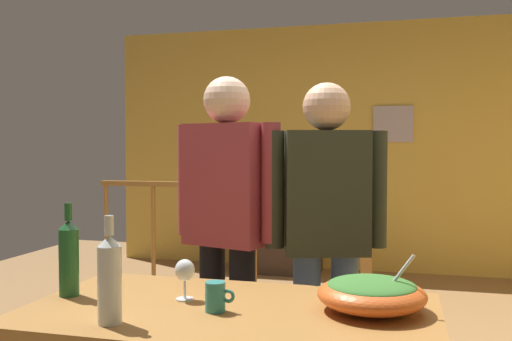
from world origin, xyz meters
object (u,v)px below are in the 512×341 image
object	(u,v)px
flat_screen_tv	(278,195)
salad_bowl	(372,293)
stair_railing	(273,220)
wine_glass	(185,272)
wine_bottle_green	(69,257)
framed_picture	(393,124)
wine_bottle_clear	(110,278)
person_standing_left	(227,214)
tv_console	(278,247)
mug_teal	(216,297)
serving_table	(230,327)
person_standing_right	(326,224)

from	to	relation	value
flat_screen_tv	salad_bowl	xyz separation A→B (m)	(1.19, -3.77, -0.02)
stair_railing	wine_glass	bearing A→B (deg)	-82.74
wine_bottle_green	framed_picture	bearing A→B (deg)	74.75
stair_railing	framed_picture	bearing A→B (deg)	39.18
wine_glass	wine_bottle_clear	bearing A→B (deg)	-111.04
flat_screen_tv	wine_bottle_clear	xyz separation A→B (m)	(0.37, -4.13, 0.07)
framed_picture	person_standing_left	xyz separation A→B (m)	(-0.73, -3.45, -0.58)
stair_railing	salad_bowl	size ratio (longest dim) A/B	7.19
tv_console	person_standing_left	distance (m)	3.27
mug_teal	person_standing_left	distance (m)	0.84
stair_railing	wine_glass	size ratio (longest dim) A/B	17.70
framed_picture	salad_bowl	world-z (taller)	framed_picture
flat_screen_tv	wine_glass	bearing A→B (deg)	-82.58
wine_glass	wine_bottle_green	size ratio (longest dim) A/B	0.43
stair_railing	mug_teal	distance (m)	3.40
stair_railing	mug_teal	xyz separation A→B (m)	(0.58, -3.34, 0.16)
tv_console	flat_screen_tv	bearing A→B (deg)	-90.00
framed_picture	flat_screen_tv	world-z (taller)	framed_picture
serving_table	person_standing_right	world-z (taller)	person_standing_right
tv_console	wine_bottle_clear	size ratio (longest dim) A/B	2.53
salad_bowl	wine_glass	distance (m)	0.69
wine_glass	framed_picture	bearing A→B (deg)	80.62
tv_console	salad_bowl	size ratio (longest dim) A/B	2.36
wine_glass	wine_bottle_clear	distance (m)	0.36
stair_railing	wine_bottle_green	xyz separation A→B (m)	(-0.05, -3.29, 0.26)
flat_screen_tv	serving_table	bearing A→B (deg)	-79.82
stair_railing	wine_bottle_green	bearing A→B (deg)	-90.82
framed_picture	stair_railing	distance (m)	1.69
serving_table	wine_glass	bearing A→B (deg)	162.92
stair_railing	flat_screen_tv	distance (m)	0.60
wine_glass	wine_bottle_green	world-z (taller)	wine_bottle_green
stair_railing	serving_table	world-z (taller)	stair_railing
wine_bottle_green	mug_teal	bearing A→B (deg)	-5.11
wine_glass	wine_bottle_green	xyz separation A→B (m)	(-0.46, -0.06, 0.05)
flat_screen_tv	serving_table	xyz separation A→B (m)	(0.69, -3.86, -0.15)
flat_screen_tv	serving_table	world-z (taller)	flat_screen_tv
stair_railing	salad_bowl	world-z (taller)	stair_railing
person_standing_left	wine_bottle_clear	bearing A→B (deg)	101.79
tv_console	wine_bottle_clear	world-z (taller)	wine_bottle_clear
salad_bowl	wine_bottle_clear	xyz separation A→B (m)	(-0.82, -0.36, 0.08)
person_standing_left	person_standing_right	size ratio (longest dim) A/B	1.03
tv_console	person_standing_left	size ratio (longest dim) A/B	0.54
mug_teal	person_standing_right	distance (m)	0.85
serving_table	salad_bowl	xyz separation A→B (m)	(0.49, 0.09, 0.13)
flat_screen_tv	salad_bowl	bearing A→B (deg)	-72.51
flat_screen_tv	person_standing_right	xyz separation A→B (m)	(0.94, -3.13, 0.14)
wine_glass	person_standing_right	size ratio (longest dim) A/B	0.10
tv_console	stair_railing	bearing A→B (deg)	-82.15
stair_railing	serving_table	bearing A→B (deg)	-79.50
serving_table	framed_picture	bearing A→B (deg)	83.43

